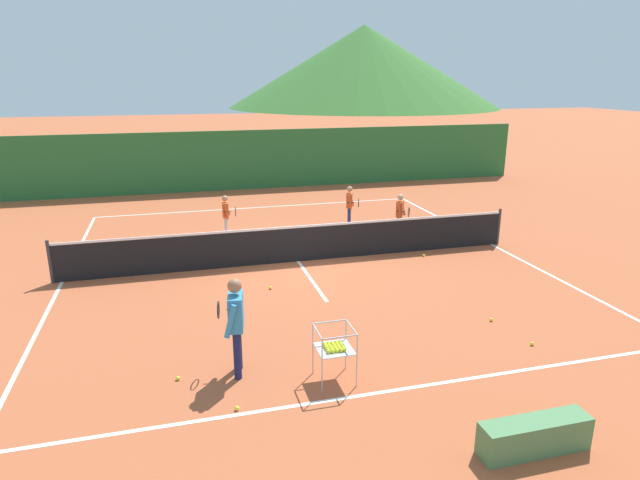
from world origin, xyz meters
The scene contains 21 objects.
ground_plane centered at (0.00, 0.00, 0.00)m, with size 120.00×120.00×0.00m, color #B25633.
line_baseline_near centered at (0.00, -6.39, 0.00)m, with size 11.50×0.08×0.01m, color white.
line_baseline_far centered at (0.00, 6.38, 0.00)m, with size 11.50×0.08×0.01m, color white.
line_sideline_west centered at (-5.75, 0.00, 0.00)m, with size 0.08×12.77×0.01m, color white.
line_sideline_east centered at (5.75, 0.00, 0.00)m, with size 0.08×12.77×0.01m, color white.
line_service_center centered at (0.00, 0.00, 0.00)m, with size 0.08×5.58×0.01m, color white.
tennis_net centered at (0.00, 0.00, 0.50)m, with size 11.97×0.08×1.05m.
instructor centered at (-2.22, -5.23, 0.99)m, with size 0.44×0.80×1.65m.
student_0 centered at (-1.57, 2.79, 0.77)m, with size 0.41×0.65×1.28m.
student_1 centered at (2.37, 2.90, 0.80)m, with size 0.42×0.72×1.34m.
student_2 centered at (3.47, 1.40, 0.80)m, with size 0.44×0.72×1.33m.
ball_cart centered at (-0.75, -5.84, 0.58)m, with size 0.58×0.58×0.90m.
tennis_ball_0 centered at (2.90, -4.58, 0.03)m, with size 0.07×0.07×0.07m, color yellow.
tennis_ball_1 centered at (-3.18, -5.20, 0.03)m, with size 0.07×0.07×0.07m, color yellow.
tennis_ball_2 centered at (-1.05, -1.74, 0.03)m, with size 0.07×0.07×0.07m, color yellow.
tennis_ball_3 centered at (-2.36, -6.27, 0.03)m, with size 0.07×0.07×0.07m, color yellow.
tennis_ball_4 centered at (3.37, -0.51, 0.03)m, with size 0.07×0.07×0.07m, color yellow.
tennis_ball_5 centered at (3.04, -5.67, 0.03)m, with size 0.07×0.07×0.07m, color yellow.
windscreen_fence centered at (0.00, 9.95, 1.26)m, with size 25.29×0.08×2.51m, color #286B33.
courtside_bench centered at (1.24, -8.19, 0.23)m, with size 1.50×0.36×0.46m, color #4C7F4C.
hill_0 centered at (26.73, 70.31, 6.12)m, with size 41.90×41.90×12.24m, color #38702D.
Camera 1 is at (-3.00, -13.24, 4.68)m, focal length 30.55 mm.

